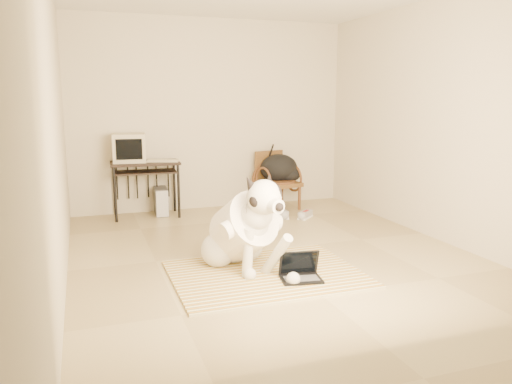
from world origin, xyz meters
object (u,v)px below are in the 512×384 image
pc_tower (161,201)px  laptop (300,272)px  dog (244,230)px  crt_monitor (129,148)px  backpack (281,169)px  computer_desk (145,170)px  rattan_chair (276,180)px

pc_tower → laptop: bearing=-75.4°
dog → laptop: dog is taller
crt_monitor → backpack: 2.17m
computer_desk → rattan_chair: size_ratio=1.12×
rattan_chair → computer_desk: bearing=177.6°
dog → computer_desk: size_ratio=1.38×
computer_desk → dog: bearing=-76.5°
dog → computer_desk: 2.55m
backpack → laptop: bearing=-108.7°
backpack → dog: bearing=-119.2°
laptop → crt_monitor: size_ratio=0.85×
pc_tower → backpack: bearing=-3.8°
dog → rattan_chair: bearing=62.0°
computer_desk → backpack: bearing=-1.9°
laptop → crt_monitor: 3.32m
dog → crt_monitor: (-0.79, 2.54, 0.55)m
laptop → dog: bearing=130.1°
laptop → crt_monitor: (-1.17, 2.99, 0.86)m
crt_monitor → pc_tower: size_ratio=1.12×
laptop → pc_tower: bearing=104.6°
crt_monitor → pc_tower: bearing=-2.4°
pc_tower → rattan_chair: size_ratio=0.50×
laptop → backpack: size_ratio=0.67×
computer_desk → pc_tower: 0.50m
pc_tower → backpack: backpack is taller
computer_desk → rattan_chair: 1.88m
laptop → rattan_chair: 2.99m
computer_desk → rattan_chair: (1.86, -0.08, -0.23)m
computer_desk → rattan_chair: rattan_chair is taller
pc_tower → rattan_chair: 1.68m
dog → rattan_chair: 2.70m
crt_monitor → rattan_chair: crt_monitor is taller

